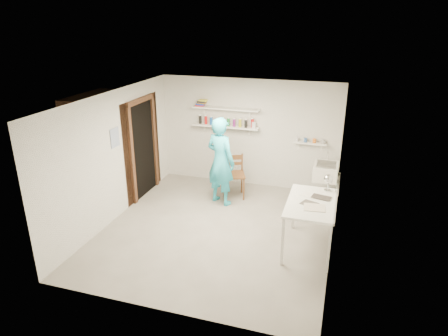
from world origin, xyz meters
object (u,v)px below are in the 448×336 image
(wooden_chair, at_px, (233,175))
(work_table, at_px, (310,225))
(man, at_px, (221,161))
(wall_clock, at_px, (220,144))
(desk_lamp, at_px, (329,179))
(belfast_sink, at_px, (326,171))

(wooden_chair, bearing_deg, work_table, -63.33)
(man, bearing_deg, work_table, 170.21)
(man, height_order, wall_clock, man)
(work_table, height_order, desk_lamp, desk_lamp)
(work_table, bearing_deg, wall_clock, 144.24)
(wooden_chair, bearing_deg, man, -137.08)
(wall_clock, bearing_deg, wooden_chair, 52.46)
(wooden_chair, height_order, work_table, wooden_chair)
(work_table, xyz_separation_m, desk_lamp, (0.21, 0.51, 0.65))
(man, relative_size, work_table, 1.41)
(belfast_sink, relative_size, man, 0.33)
(wall_clock, bearing_deg, belfast_sink, 33.76)
(man, bearing_deg, wooden_chair, -92.78)
(belfast_sink, distance_m, work_table, 1.87)
(belfast_sink, distance_m, man, 2.13)
(wall_clock, relative_size, desk_lamp, 2.03)
(man, height_order, work_table, man)
(work_table, distance_m, desk_lamp, 0.85)
(desk_lamp, bearing_deg, work_table, -112.42)
(man, relative_size, wall_clock, 5.56)
(wall_clock, distance_m, wooden_chair, 0.76)
(desk_lamp, bearing_deg, belfast_sink, 94.36)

